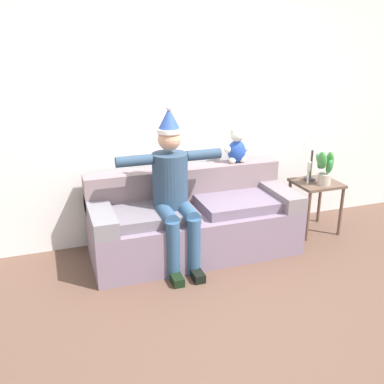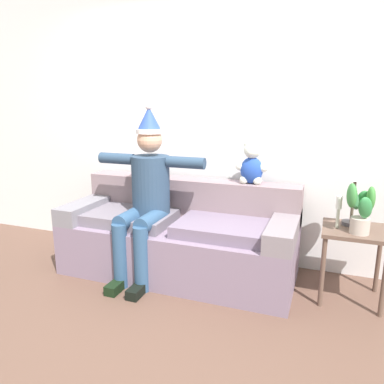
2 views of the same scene
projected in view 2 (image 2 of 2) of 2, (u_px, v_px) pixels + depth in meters
name	position (u px, v px, depth m)	size (l,w,h in m)	color
ground_plane	(123.00, 332.00, 2.54)	(10.00, 10.00, 0.00)	brown
back_wall	(199.00, 123.00, 3.63)	(7.00, 0.10, 2.70)	silver
couch	(180.00, 237.00, 3.41)	(2.09, 0.85, 0.83)	slate
person_seated	(146.00, 191.00, 3.24)	(1.02, 0.77, 1.54)	navy
teddy_bear	(252.00, 165.00, 3.28)	(0.29, 0.17, 0.38)	#2346A4
side_table	(354.00, 242.00, 2.87)	(0.48, 0.46, 0.59)	brown
table_lamp	(356.00, 171.00, 2.84)	(0.24, 0.24, 0.55)	#464249
potted_plant	(361.00, 208.00, 2.71)	(0.23, 0.26, 0.39)	#BFAFA2
candle_tall	(339.00, 207.00, 2.84)	(0.04, 0.04, 0.25)	beige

